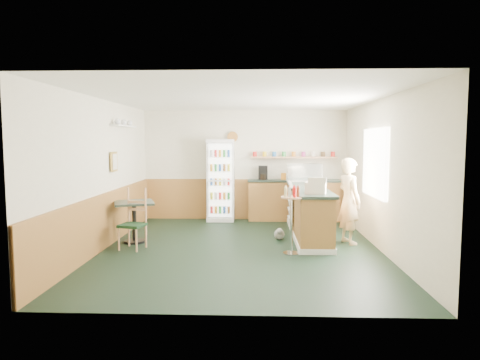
{
  "coord_description": "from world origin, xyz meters",
  "views": [
    {
      "loc": [
        0.29,
        -7.62,
        1.94
      ],
      "look_at": [
        -0.03,
        0.6,
        1.2
      ],
      "focal_mm": 32.0,
      "sensor_mm": 36.0,
      "label": 1
    }
  ],
  "objects_px": {
    "display_case": "(304,174)",
    "shopkeeper": "(349,201)",
    "condiment_stand": "(292,209)",
    "cafe_table": "(134,214)",
    "cafe_chair": "(134,217)",
    "cash_register": "(316,188)",
    "drinks_fridge": "(221,180)"
  },
  "relations": [
    {
      "from": "cafe_table",
      "to": "cafe_chair",
      "type": "xyz_separation_m",
      "value": [
        0.11,
        -0.42,
        0.01
      ]
    },
    {
      "from": "drinks_fridge",
      "to": "cash_register",
      "type": "height_order",
      "value": "drinks_fridge"
    },
    {
      "from": "cash_register",
      "to": "shopkeeper",
      "type": "xyz_separation_m",
      "value": [
        0.7,
        0.47,
        -0.3
      ]
    },
    {
      "from": "cash_register",
      "to": "cafe_table",
      "type": "bearing_deg",
      "value": -173.72
    },
    {
      "from": "shopkeeper",
      "to": "drinks_fridge",
      "type": "bearing_deg",
      "value": 29.01
    },
    {
      "from": "drinks_fridge",
      "to": "cafe_chair",
      "type": "height_order",
      "value": "drinks_fridge"
    },
    {
      "from": "drinks_fridge",
      "to": "shopkeeper",
      "type": "relative_size",
      "value": 1.22
    },
    {
      "from": "display_case",
      "to": "condiment_stand",
      "type": "bearing_deg",
      "value": -101.72
    },
    {
      "from": "shopkeeper",
      "to": "cafe_chair",
      "type": "height_order",
      "value": "shopkeeper"
    },
    {
      "from": "shopkeeper",
      "to": "cafe_chair",
      "type": "relative_size",
      "value": 1.49
    },
    {
      "from": "display_case",
      "to": "cash_register",
      "type": "distance_m",
      "value": 1.84
    },
    {
      "from": "cash_register",
      "to": "cafe_table",
      "type": "distance_m",
      "value": 3.47
    },
    {
      "from": "cafe_table",
      "to": "cash_register",
      "type": "bearing_deg",
      "value": -6.28
    },
    {
      "from": "display_case",
      "to": "condiment_stand",
      "type": "height_order",
      "value": "display_case"
    },
    {
      "from": "shopkeeper",
      "to": "cafe_table",
      "type": "height_order",
      "value": "shopkeeper"
    },
    {
      "from": "drinks_fridge",
      "to": "condiment_stand",
      "type": "height_order",
      "value": "drinks_fridge"
    },
    {
      "from": "display_case",
      "to": "drinks_fridge",
      "type": "bearing_deg",
      "value": 155.17
    },
    {
      "from": "drinks_fridge",
      "to": "shopkeeper",
      "type": "distance_m",
      "value": 3.47
    },
    {
      "from": "display_case",
      "to": "cash_register",
      "type": "relative_size",
      "value": 2.07
    },
    {
      "from": "condiment_stand",
      "to": "cafe_table",
      "type": "height_order",
      "value": "condiment_stand"
    },
    {
      "from": "drinks_fridge",
      "to": "cafe_table",
      "type": "xyz_separation_m",
      "value": [
        -1.47,
        -2.35,
        -0.44
      ]
    },
    {
      "from": "condiment_stand",
      "to": "cafe_chair",
      "type": "relative_size",
      "value": 1.06
    },
    {
      "from": "display_case",
      "to": "condiment_stand",
      "type": "distance_m",
      "value": 2.28
    },
    {
      "from": "drinks_fridge",
      "to": "display_case",
      "type": "distance_m",
      "value": 2.14
    },
    {
      "from": "display_case",
      "to": "shopkeeper",
      "type": "relative_size",
      "value": 0.48
    },
    {
      "from": "cash_register",
      "to": "cafe_table",
      "type": "height_order",
      "value": "cash_register"
    },
    {
      "from": "display_case",
      "to": "shopkeeper",
      "type": "bearing_deg",
      "value": -62.88
    },
    {
      "from": "display_case",
      "to": "condiment_stand",
      "type": "xyz_separation_m",
      "value": [
        -0.45,
        -2.19,
        -0.45
      ]
    },
    {
      "from": "drinks_fridge",
      "to": "shopkeeper",
      "type": "height_order",
      "value": "drinks_fridge"
    },
    {
      "from": "cafe_table",
      "to": "cafe_chair",
      "type": "distance_m",
      "value": 0.43
    },
    {
      "from": "display_case",
      "to": "cafe_table",
      "type": "relative_size",
      "value": 0.85
    },
    {
      "from": "cafe_chair",
      "to": "condiment_stand",
      "type": "bearing_deg",
      "value": 6.91
    }
  ]
}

